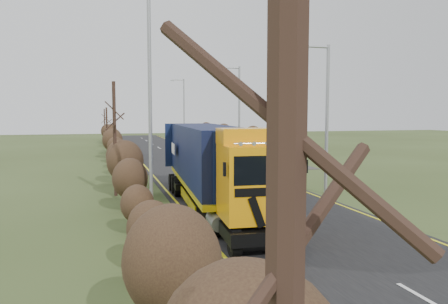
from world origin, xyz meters
TOP-DOWN VIEW (x-y plane):
  - ground at (0.00, 0.00)m, footprint 160.00×160.00m
  - road at (0.00, 10.00)m, footprint 8.00×120.00m
  - layby at (6.50, 20.00)m, footprint 6.00×18.00m
  - lane_markings at (0.00, 9.69)m, footprint 7.52×116.00m
  - hedgerow at (-6.00, 7.89)m, footprint 2.24×102.04m
  - lorry at (-2.42, -0.95)m, footprint 3.12×14.09m
  - car_red_hatchback at (6.46, 18.42)m, footprint 2.88×4.52m
  - car_blue_sedan at (7.39, 22.70)m, footprint 1.75×4.66m
  - streetlight_near at (4.52, 1.57)m, footprint 1.72×0.18m
  - streetlight_mid at (4.74, 17.77)m, footprint 1.83×0.18m
  - streetlight_far at (4.48, 43.14)m, footprint 1.99×0.19m
  - left_pole at (-5.20, -1.19)m, footprint 0.16×0.16m
  - speed_sign at (5.60, 16.45)m, footprint 0.62×0.10m
  - warning_board at (4.20, 25.86)m, footprint 0.68×0.11m

SIDE VIEW (x-z plane):
  - ground at x=0.00m, z-range 0.00..0.00m
  - road at x=0.00m, z-range 0.00..0.02m
  - layby at x=6.50m, z-range 0.00..0.02m
  - lane_markings at x=0.00m, z-range 0.03..0.03m
  - car_red_hatchback at x=6.46m, z-range 0.00..1.43m
  - car_blue_sedan at x=7.39m, z-range 0.00..1.52m
  - warning_board at x=4.20m, z-range 0.18..1.96m
  - speed_sign at x=5.60m, z-range 0.44..2.69m
  - hedgerow at x=-6.00m, z-range -1.41..4.64m
  - lorry at x=-2.42m, z-range 0.26..4.15m
  - streetlight_near at x=4.52m, z-range 0.38..8.41m
  - streetlight_mid at x=4.74m, z-range 0.42..8.99m
  - left_pole at x=-5.20m, z-range 0.00..9.57m
  - streetlight_far at x=4.48m, z-range 0.49..9.88m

